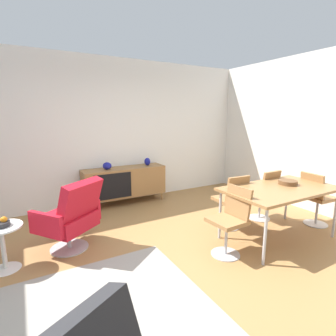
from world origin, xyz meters
The scene contains 16 objects.
ground_plane centered at (0.00, 0.00, 0.00)m, with size 8.32×8.32×0.00m, color #9E7242.
wall_back centered at (0.00, 2.60, 1.40)m, with size 6.80×0.12×2.80m, color white.
wall_right centered at (3.20, 0.00, 1.40)m, with size 0.12×5.60×2.80m, color white.
sideboard centered at (0.34, 2.30, 0.44)m, with size 1.60×0.45×0.72m.
vase_cobalt centered at (0.01, 2.30, 0.79)m, with size 0.16×0.16×0.14m.
vase_sculptural_dark centered at (0.85, 2.30, 0.80)m, with size 0.12×0.12×0.16m.
dining_table centered at (1.70, -0.19, 0.70)m, with size 1.60×0.90×0.74m.
wooden_bowl_on_table centered at (1.94, -0.13, 0.77)m, with size 0.26×0.26×0.06m, color brown.
dining_chair_back_right centered at (2.05, 0.36, 0.47)m, with size 0.41×0.43×0.86m.
dining_chair_back_left centered at (1.35, 0.36, 0.47)m, with size 0.43×0.45×0.86m.
dining_chair_far_end centered at (2.59, -0.19, 0.47)m, with size 0.45×0.43×0.86m.
dining_chair_near_window centered at (0.81, -0.19, 0.47)m, with size 0.44×0.42×0.86m.
lounge_chair_red centered at (-0.89, 0.88, 0.47)m, with size 0.90×0.90×0.95m.
side_table_round centered at (-1.64, 0.80, 0.32)m, with size 0.44×0.44×0.52m.
fruit_bowl centered at (-1.64, 0.80, 0.56)m, with size 0.20×0.20×0.11m.
area_rug centered at (-1.03, -0.42, 0.00)m, with size 2.20×1.70×0.01m, color gray.
Camera 1 is at (-1.36, -2.45, 1.72)m, focal length 27.88 mm.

